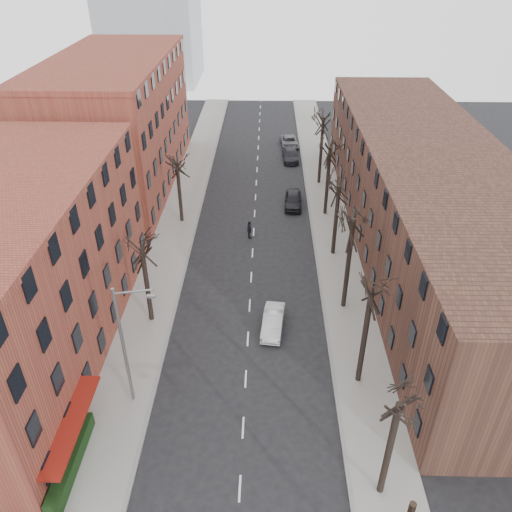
{
  "coord_description": "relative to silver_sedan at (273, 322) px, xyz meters",
  "views": [
    {
      "loc": [
        1.25,
        -11.96,
        25.41
      ],
      "look_at": [
        0.49,
        21.26,
        4.0
      ],
      "focal_mm": 35.0,
      "sensor_mm": 36.0,
      "label": 1
    }
  ],
  "objects": [
    {
      "name": "tree_right_e",
      "position": [
        5.73,
        18.81,
        -0.7
      ],
      "size": [
        5.2,
        5.2,
        10.8
      ],
      "primitive_type": null,
      "color": "black",
      "rests_on": "ground"
    },
    {
      "name": "tree_left_b",
      "position": [
        -9.47,
        16.81,
        -0.7
      ],
      "size": [
        5.2,
        5.2,
        9.5
      ],
      "primitive_type": null,
      "color": "black",
      "rests_on": "ground"
    },
    {
      "name": "parked_car_mid",
      "position": [
        2.53,
        34.11,
        -0.0
      ],
      "size": [
        2.16,
        4.92,
        1.41
      ],
      "primitive_type": "imported",
      "rotation": [
        0.0,
        0.0,
        0.04
      ],
      "color": "black",
      "rests_on": "ground"
    },
    {
      "name": "tree_right_b",
      "position": [
        5.73,
        -5.19,
        -0.7
      ],
      "size": [
        5.2,
        5.2,
        10.8
      ],
      "primitive_type": null,
      "color": "black",
      "rests_on": "ground"
    },
    {
      "name": "streetlight",
      "position": [
        -8.9,
        -7.19,
        4.31
      ],
      "size": [
        2.45,
        0.22,
        9.03
      ],
      "color": "slate",
      "rests_on": "ground"
    },
    {
      "name": "tree_right_f",
      "position": [
        5.73,
        26.81,
        -0.7
      ],
      "size": [
        5.2,
        5.2,
        11.6
      ],
      "primitive_type": null,
      "color": "black",
      "rests_on": "ground"
    },
    {
      "name": "building_left_near",
      "position": [
        -17.87,
        -2.19,
        5.3
      ],
      "size": [
        12.0,
        26.0,
        12.0
      ],
      "primitive_type": "cube",
      "color": "brown",
      "rests_on": "ground"
    },
    {
      "name": "parked_car_near",
      "position": [
        2.36,
        20.62,
        0.08
      ],
      "size": [
        2.09,
        4.71,
        1.57
      ],
      "primitive_type": "imported",
      "rotation": [
        0.0,
        0.0,
        -0.05
      ],
      "color": "black",
      "rests_on": "ground"
    },
    {
      "name": "sidewalk_right",
      "position": [
        6.13,
        17.81,
        -0.63
      ],
      "size": [
        4.0,
        90.0,
        0.15
      ],
      "primitive_type": "cube",
      "color": "gray",
      "rests_on": "ground"
    },
    {
      "name": "silver_sedan",
      "position": [
        0.0,
        0.0,
        0.0
      ],
      "size": [
        1.95,
        4.42,
        1.41
      ],
      "primitive_type": "imported",
      "rotation": [
        0.0,
        0.0,
        -0.11
      ],
      "color": "#B4B7BB",
      "rests_on": "ground"
    },
    {
      "name": "tree_right_c",
      "position": [
        5.73,
        2.81,
        -0.7
      ],
      "size": [
        5.2,
        5.2,
        11.6
      ],
      "primitive_type": null,
      "color": "black",
      "rests_on": "ground"
    },
    {
      "name": "tree_right_d",
      "position": [
        5.73,
        10.81,
        -0.7
      ],
      "size": [
        5.2,
        5.2,
        10.0
      ],
      "primitive_type": null,
      "color": "black",
      "rests_on": "ground"
    },
    {
      "name": "hedge",
      "position": [
        -11.37,
        -12.19,
        -0.05
      ],
      "size": [
        0.8,
        6.0,
        1.0
      ],
      "primitive_type": "cube",
      "color": "black",
      "rests_on": "sidewalk_left"
    },
    {
      "name": "tree_right_a",
      "position": [
        5.73,
        -13.19,
        -0.7
      ],
      "size": [
        5.2,
        5.2,
        10.0
      ],
      "primitive_type": null,
      "color": "black",
      "rests_on": "ground"
    },
    {
      "name": "parked_car_far",
      "position": [
        2.53,
        39.36,
        -0.02
      ],
      "size": [
        2.76,
        5.16,
        1.38
      ],
      "primitive_type": "imported",
      "rotation": [
        0.0,
        0.0,
        0.1
      ],
      "color": "slate",
      "rests_on": "ground"
    },
    {
      "name": "tree_left_a",
      "position": [
        -9.47,
        0.81,
        -0.7
      ],
      "size": [
        5.2,
        5.2,
        9.5
      ],
      "primitive_type": null,
      "color": "black",
      "rests_on": "ground"
    },
    {
      "name": "sidewalk_left",
      "position": [
        -9.87,
        17.81,
        -0.63
      ],
      "size": [
        4.0,
        90.0,
        0.15
      ],
      "primitive_type": "cube",
      "color": "gray",
      "rests_on": "ground"
    },
    {
      "name": "building_right",
      "position": [
        14.13,
        12.81,
        4.3
      ],
      "size": [
        12.0,
        50.0,
        10.0
      ],
      "primitive_type": "cube",
      "color": "#4E2F24",
      "rests_on": "ground"
    },
    {
      "name": "awning_left",
      "position": [
        -11.27,
        -11.19,
        -0.7
      ],
      "size": [
        1.2,
        7.0,
        0.15
      ],
      "primitive_type": "cube",
      "color": "maroon",
      "rests_on": "ground"
    },
    {
      "name": "building_left_far",
      "position": [
        -17.87,
        26.81,
        6.3
      ],
      "size": [
        12.0,
        28.0,
        14.0
      ],
      "primitive_type": "cube",
      "color": "brown",
      "rests_on": "ground"
    },
    {
      "name": "pedestrian_crossing",
      "position": [
        -2.26,
        13.59,
        0.24
      ],
      "size": [
        0.76,
        1.19,
        1.89
      ],
      "primitive_type": "imported",
      "rotation": [
        0.0,
        0.0,
        1.86
      ],
      "color": "black",
      "rests_on": "ground"
    }
  ]
}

